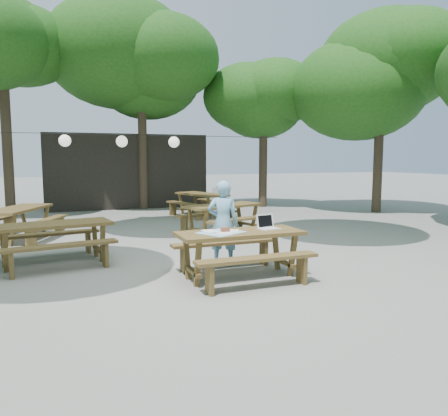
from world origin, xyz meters
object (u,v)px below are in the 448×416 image
main_picnic_table (240,254)px  woman (223,223)px  plastic_chair (220,207)px  picnic_table_nw (54,243)px

main_picnic_table → woman: woman is taller
woman → plastic_chair: woman is taller
woman → plastic_chair: (2.46, 6.58, -0.50)m
plastic_chair → main_picnic_table: bearing=-129.3°
picnic_table_nw → woman: size_ratio=1.40×
main_picnic_table → woman: (0.07, 0.93, 0.37)m
picnic_table_nw → woman: bearing=-30.1°
woman → plastic_chair: size_ratio=1.68×
main_picnic_table → picnic_table_nw: (-2.77, 2.04, 0.00)m
picnic_table_nw → main_picnic_table: bearing=-45.1°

